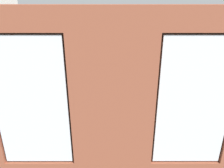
{
  "coord_description": "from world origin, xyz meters",
  "views": [
    {
      "loc": [
        0.01,
        5.25,
        3.12
      ],
      "look_at": [
        0.01,
        0.4,
        1.15
      ],
      "focal_mm": 35.0,
      "sensor_mm": 36.0,
      "label": 1
    }
  ],
  "objects_px": {
    "remote_gray": "(95,105)",
    "couch_left": "(203,109)",
    "coffee_table": "(111,105)",
    "cup_ceramic": "(115,103)",
    "remote_silver": "(126,100)",
    "papasan_chair": "(97,80)",
    "media_console": "(18,101)",
    "tv_flatscreen": "(15,81)",
    "table_plant_small": "(105,96)",
    "remote_black": "(111,103)",
    "potted_plant_corner_near_left": "(186,74)",
    "potted_plant_mid_room_small": "(130,90)",
    "potted_plant_between_couches": "(147,128)",
    "potted_plant_near_tv": "(23,103)",
    "couch_by_window": "(68,151)"
  },
  "relations": [
    {
      "from": "remote_gray",
      "to": "couch_left",
      "type": "bearing_deg",
      "value": 83.03
    },
    {
      "from": "coffee_table",
      "to": "remote_gray",
      "type": "xyz_separation_m",
      "value": [
        0.42,
        0.12,
        0.06
      ]
    },
    {
      "from": "cup_ceramic",
      "to": "remote_silver",
      "type": "distance_m",
      "value": 0.38
    },
    {
      "from": "papasan_chair",
      "to": "media_console",
      "type": "bearing_deg",
      "value": 29.75
    },
    {
      "from": "tv_flatscreen",
      "to": "media_console",
      "type": "bearing_deg",
      "value": 90.0
    },
    {
      "from": "cup_ceramic",
      "to": "media_console",
      "type": "xyz_separation_m",
      "value": [
        2.84,
        -0.62,
        -0.23
      ]
    },
    {
      "from": "media_console",
      "to": "tv_flatscreen",
      "type": "height_order",
      "value": "tv_flatscreen"
    },
    {
      "from": "table_plant_small",
      "to": "media_console",
      "type": "relative_size",
      "value": 0.3
    },
    {
      "from": "remote_black",
      "to": "papasan_chair",
      "type": "bearing_deg",
      "value": 139.16
    },
    {
      "from": "couch_left",
      "to": "coffee_table",
      "type": "relative_size",
      "value": 1.36
    },
    {
      "from": "potted_plant_corner_near_left",
      "to": "potted_plant_mid_room_small",
      "type": "height_order",
      "value": "potted_plant_corner_near_left"
    },
    {
      "from": "remote_black",
      "to": "potted_plant_corner_near_left",
      "type": "relative_size",
      "value": 0.15
    },
    {
      "from": "potted_plant_between_couches",
      "to": "potted_plant_near_tv",
      "type": "height_order",
      "value": "potted_plant_between_couches"
    },
    {
      "from": "coffee_table",
      "to": "remote_black",
      "type": "distance_m",
      "value": 0.06
    },
    {
      "from": "couch_left",
      "to": "remote_gray",
      "type": "relative_size",
      "value": 11.3
    },
    {
      "from": "coffee_table",
      "to": "table_plant_small",
      "type": "distance_m",
      "value": 0.28
    },
    {
      "from": "table_plant_small",
      "to": "couch_by_window",
      "type": "bearing_deg",
      "value": 70.93
    },
    {
      "from": "couch_left",
      "to": "potted_plant_corner_near_left",
      "type": "bearing_deg",
      "value": 176.01
    },
    {
      "from": "coffee_table",
      "to": "remote_silver",
      "type": "distance_m",
      "value": 0.42
    },
    {
      "from": "table_plant_small",
      "to": "papasan_chair",
      "type": "distance_m",
      "value": 1.72
    },
    {
      "from": "media_console",
      "to": "potted_plant_between_couches",
      "type": "relative_size",
      "value": 0.66
    },
    {
      "from": "cup_ceramic",
      "to": "potted_plant_near_tv",
      "type": "relative_size",
      "value": 0.09
    },
    {
      "from": "coffee_table",
      "to": "table_plant_small",
      "type": "height_order",
      "value": "table_plant_small"
    },
    {
      "from": "couch_by_window",
      "to": "cup_ceramic",
      "type": "xyz_separation_m",
      "value": [
        -0.94,
        -1.69,
        0.16
      ]
    },
    {
      "from": "couch_by_window",
      "to": "cup_ceramic",
      "type": "relative_size",
      "value": 23.03
    },
    {
      "from": "papasan_chair",
      "to": "potted_plant_mid_room_small",
      "type": "bearing_deg",
      "value": 148.74
    },
    {
      "from": "remote_silver",
      "to": "couch_left",
      "type": "bearing_deg",
      "value": -0.99
    },
    {
      "from": "couch_by_window",
      "to": "potted_plant_between_couches",
      "type": "distance_m",
      "value": 1.58
    },
    {
      "from": "remote_black",
      "to": "media_console",
      "type": "xyz_separation_m",
      "value": [
        2.74,
        -0.51,
        -0.2
      ]
    },
    {
      "from": "table_plant_small",
      "to": "remote_black",
      "type": "relative_size",
      "value": 1.61
    },
    {
      "from": "coffee_table",
      "to": "media_console",
      "type": "distance_m",
      "value": 2.79
    },
    {
      "from": "remote_gray",
      "to": "media_console",
      "type": "height_order",
      "value": "media_console"
    },
    {
      "from": "remote_black",
      "to": "potted_plant_near_tv",
      "type": "relative_size",
      "value": 0.17
    },
    {
      "from": "cup_ceramic",
      "to": "papasan_chair",
      "type": "height_order",
      "value": "papasan_chair"
    },
    {
      "from": "potted_plant_mid_room_small",
      "to": "potted_plant_near_tv",
      "type": "relative_size",
      "value": 0.52
    },
    {
      "from": "couch_by_window",
      "to": "potted_plant_mid_room_small",
      "type": "distance_m",
      "value": 3.24
    },
    {
      "from": "tv_flatscreen",
      "to": "potted_plant_corner_near_left",
      "type": "xyz_separation_m",
      "value": [
        -5.31,
        -1.36,
        -0.27
      ]
    },
    {
      "from": "coffee_table",
      "to": "remote_gray",
      "type": "relative_size",
      "value": 8.31
    },
    {
      "from": "coffee_table",
      "to": "cup_ceramic",
      "type": "height_order",
      "value": "cup_ceramic"
    },
    {
      "from": "couch_by_window",
      "to": "papasan_chair",
      "type": "bearing_deg",
      "value": -95.11
    },
    {
      "from": "couch_left",
      "to": "media_console",
      "type": "xyz_separation_m",
      "value": [
        5.17,
        -0.64,
        -0.07
      ]
    },
    {
      "from": "media_console",
      "to": "potted_plant_mid_room_small",
      "type": "relative_size",
      "value": 1.79
    },
    {
      "from": "papasan_chair",
      "to": "potted_plant_corner_near_left",
      "type": "xyz_separation_m",
      "value": [
        -3.09,
        -0.1,
        0.18
      ]
    },
    {
      "from": "couch_left",
      "to": "potted_plant_mid_room_small",
      "type": "xyz_separation_m",
      "value": [
        1.84,
        -1.24,
        0.01
      ]
    },
    {
      "from": "cup_ceramic",
      "to": "potted_plant_mid_room_small",
      "type": "height_order",
      "value": "cup_ceramic"
    },
    {
      "from": "couch_left",
      "to": "potted_plant_near_tv",
      "type": "bearing_deg",
      "value": -86.41
    },
    {
      "from": "couch_left",
      "to": "papasan_chair",
      "type": "height_order",
      "value": "couch_left"
    },
    {
      "from": "coffee_table",
      "to": "potted_plant_mid_room_small",
      "type": "height_order",
      "value": "potted_plant_mid_room_small"
    },
    {
      "from": "couch_by_window",
      "to": "potted_plant_between_couches",
      "type": "height_order",
      "value": "potted_plant_between_couches"
    },
    {
      "from": "tv_flatscreen",
      "to": "papasan_chair",
      "type": "distance_m",
      "value": 2.6
    }
  ]
}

